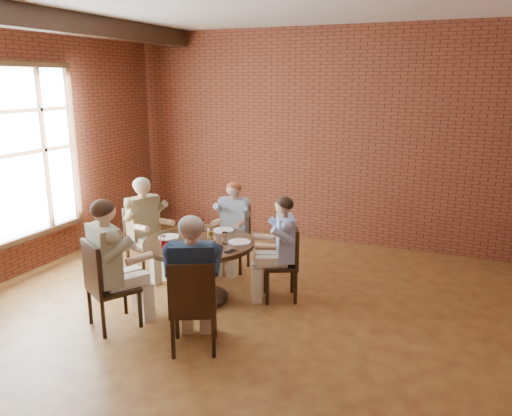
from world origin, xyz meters
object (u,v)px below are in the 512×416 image
at_px(chair_d, 104,282).
at_px(smartphone, 230,251).
at_px(chair_a, 287,260).
at_px(chair_b, 235,235).
at_px(chair_c, 143,238).
at_px(diner_b, 233,227).
at_px(diner_e, 193,284).
at_px(dining_table, 200,259).
at_px(diner_c, 146,228).
at_px(diner_a, 280,249).
at_px(chair_e, 193,304).
at_px(diner_d, 112,264).

xyz_separation_m(chair_d, smartphone, (1.08, 0.82, 0.23)).
xyz_separation_m(chair_a, chair_b, (-1.01, 0.69, -0.01)).
bearing_deg(chair_c, diner_b, -37.64).
xyz_separation_m(chair_d, diner_e, (1.07, 0.01, 0.16)).
xyz_separation_m(dining_table, diner_c, (-1.05, 0.41, 0.14)).
relative_size(chair_b, diner_e, 0.65).
bearing_deg(chair_d, diner_c, -42.03).
relative_size(diner_e, smartphone, 9.82).
bearing_deg(chair_b, chair_c, -150.22).
xyz_separation_m(dining_table, chair_c, (-1.13, 0.45, -0.02)).
bearing_deg(diner_a, chair_c, -116.69).
xyz_separation_m(chair_b, diner_e, (0.57, -2.14, 0.20)).
bearing_deg(chair_a, chair_e, -40.65).
bearing_deg(chair_a, diner_c, -114.79).
height_order(dining_table, chair_c, chair_c).
xyz_separation_m(diner_d, smartphone, (1.03, 0.74, 0.05)).
bearing_deg(chair_b, diner_b, -90.00).
distance_m(chair_c, chair_e, 2.25).
distance_m(dining_table, diner_c, 1.13).
xyz_separation_m(diner_a, diner_c, (-1.91, -0.01, 0.04)).
xyz_separation_m(dining_table, chair_b, (-0.08, 1.15, -0.04)).
bearing_deg(chair_d, chair_c, -39.55).
bearing_deg(chair_b, chair_e, -78.59).
bearing_deg(diner_d, chair_a, -106.82).
bearing_deg(diner_a, smartphone, -56.67).
height_order(chair_b, chair_d, chair_d).
xyz_separation_m(diner_c, chair_d, (0.47, -1.43, -0.15)).
bearing_deg(dining_table, diner_a, 25.94).
bearing_deg(chair_a, chair_c, -115.73).
relative_size(chair_e, smartphone, 6.86).
distance_m(chair_a, diner_e, 1.53).
bearing_deg(smartphone, chair_d, -125.82).
bearing_deg(diner_c, diner_b, -34.26).
distance_m(diner_a, chair_c, 2.00).
bearing_deg(chair_e, chair_a, -130.98).
xyz_separation_m(chair_c, diner_c, (0.08, -0.03, 0.16)).
relative_size(dining_table, diner_d, 0.93).
bearing_deg(smartphone, diner_c, 175.67).
bearing_deg(chair_b, diner_d, -106.30).
bearing_deg(diner_c, dining_table, -90.00).
xyz_separation_m(chair_b, chair_e, (0.61, -2.22, 0.03)).
bearing_deg(diner_e, diner_b, -100.98).
height_order(chair_c, diner_d, diner_d).
distance_m(chair_b, diner_c, 1.23).
bearing_deg(diner_c, chair_b, -31.27).
bearing_deg(chair_c, diner_e, -110.09).
relative_size(diner_b, diner_d, 0.88).
height_order(chair_b, chair_e, chair_e).
distance_m(chair_b, chair_d, 2.22).
relative_size(dining_table, chair_c, 1.39).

